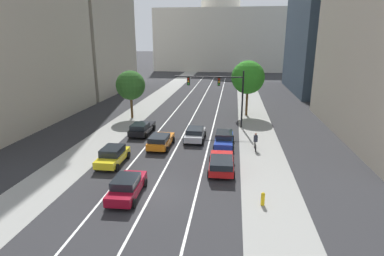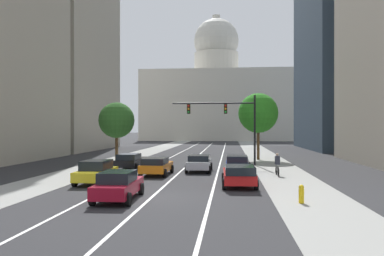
# 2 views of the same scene
# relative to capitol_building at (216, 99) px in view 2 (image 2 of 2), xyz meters

# --- Properties ---
(ground_plane) EXTENTS (400.00, 400.00, 0.00)m
(ground_plane) POSITION_rel_capitol_building_xyz_m (0.00, -54.84, -12.27)
(ground_plane) COLOR #2B2B2D
(sidewalk_left) EXTENTS (4.14, 130.00, 0.01)m
(sidewalk_left) POSITION_rel_capitol_building_xyz_m (-8.25, -59.84, -12.27)
(sidewalk_left) COLOR gray
(sidewalk_left) RESTS_ON ground
(sidewalk_right) EXTENTS (4.14, 130.00, 0.01)m
(sidewalk_right) POSITION_rel_capitol_building_xyz_m (8.25, -59.84, -12.27)
(sidewalk_right) COLOR gray
(sidewalk_right) RESTS_ON ground
(lane_stripe_left) EXTENTS (0.16, 90.00, 0.01)m
(lane_stripe_left) POSITION_rel_capitol_building_xyz_m (-3.09, -69.84, -12.26)
(lane_stripe_left) COLOR white
(lane_stripe_left) RESTS_ON ground
(lane_stripe_center) EXTENTS (0.16, 90.00, 0.01)m
(lane_stripe_center) POSITION_rel_capitol_building_xyz_m (0.00, -69.84, -12.26)
(lane_stripe_center) COLOR white
(lane_stripe_center) RESTS_ON ground
(lane_stripe_right) EXTENTS (0.16, 90.00, 0.01)m
(lane_stripe_right) POSITION_rel_capitol_building_xyz_m (3.09, -69.84, -12.26)
(lane_stripe_right) COLOR white
(lane_stripe_right) RESTS_ON ground
(office_tower_far_right) EXTENTS (16.34, 24.69, 45.07)m
(office_tower_far_right) POSITION_rel_capitol_building_xyz_m (24.85, -47.78, 10.30)
(office_tower_far_right) COLOR #334251
(office_tower_far_right) RESTS_ON ground
(capitol_building) EXTENTS (41.33, 26.25, 37.26)m
(capitol_building) POSITION_rel_capitol_building_xyz_m (0.00, 0.00, 0.00)
(capitol_building) COLOR beige
(capitol_building) RESTS_ON ground
(car_blue) EXTENTS (1.96, 4.62, 1.45)m
(car_blue) POSITION_rel_capitol_building_xyz_m (4.63, -84.33, -11.51)
(car_blue) COLOR #1E389E
(car_blue) RESTS_ON ground
(car_silver) EXTENTS (2.05, 4.15, 1.37)m
(car_silver) POSITION_rel_capitol_building_xyz_m (1.54, -82.90, -11.53)
(car_silver) COLOR #B2B5BA
(car_silver) RESTS_ON ground
(car_orange) EXTENTS (2.13, 4.43, 1.38)m
(car_orange) POSITION_rel_capitol_building_xyz_m (-1.55, -85.60, -11.53)
(car_orange) COLOR orange
(car_orange) RESTS_ON ground
(car_yellow) EXTENTS (1.97, 4.20, 1.52)m
(car_yellow) POSITION_rel_capitol_building_xyz_m (-4.63, -90.26, -11.49)
(car_yellow) COLOR yellow
(car_yellow) RESTS_ON ground
(car_crimson) EXTENTS (2.04, 4.47, 1.47)m
(car_crimson) POSITION_rel_capitol_building_xyz_m (-1.54, -95.65, -11.51)
(car_crimson) COLOR maroon
(car_crimson) RESTS_ON ground
(car_red) EXTENTS (2.22, 4.71, 1.37)m
(car_red) POSITION_rel_capitol_building_xyz_m (4.64, -90.66, -11.53)
(car_red) COLOR red
(car_red) RESTS_ON ground
(car_black) EXTENTS (2.11, 4.77, 1.38)m
(car_black) POSITION_rel_capitol_building_xyz_m (-4.64, -81.53, -11.54)
(car_black) COLOR black
(car_black) RESTS_ON ground
(traffic_signal_mast) EXTENTS (8.16, 0.39, 6.79)m
(traffic_signal_mast) POSITION_rel_capitol_building_xyz_m (3.93, -77.15, -7.53)
(traffic_signal_mast) COLOR black
(traffic_signal_mast) RESTS_ON ground
(fire_hydrant) EXTENTS (0.26, 0.35, 0.91)m
(fire_hydrant) POSITION_rel_capitol_building_xyz_m (7.52, -95.62, -11.81)
(fire_hydrant) COLOR yellow
(fire_hydrant) RESTS_ON ground
(cyclist) EXTENTS (0.37, 1.70, 1.72)m
(cyclist) POSITION_rel_capitol_building_xyz_m (7.66, -85.07, -11.42)
(cyclist) COLOR black
(cyclist) RESTS_ON ground
(street_tree_far_right) EXTENTS (4.51, 4.51, 7.56)m
(street_tree_far_right) POSITION_rel_capitol_building_xyz_m (7.28, -70.71, -6.99)
(street_tree_far_right) COLOR #51381E
(street_tree_far_right) RESTS_ON ground
(street_tree_mid_left) EXTENTS (3.86, 3.86, 6.38)m
(street_tree_mid_left) POSITION_rel_capitol_building_xyz_m (-8.11, -74.32, -7.84)
(street_tree_mid_left) COLOR #51381E
(street_tree_mid_left) RESTS_ON ground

